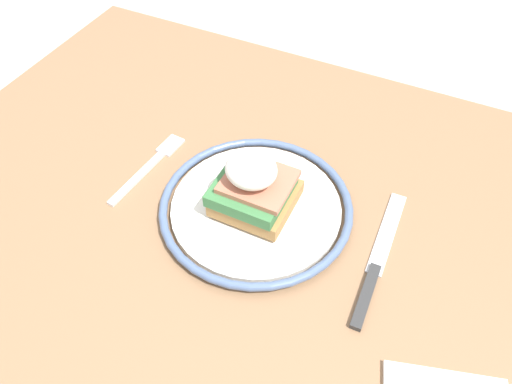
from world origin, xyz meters
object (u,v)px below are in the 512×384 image
Objects in this scene: sandwich at (254,186)px; knife at (376,266)px; plate at (256,207)px; fork at (150,165)px.

knife is (0.15, -0.01, -0.04)m from sandwich.
plate is at bearing 46.71° from sandwich.
sandwich reaches higher than knife.
knife is at bearing -5.63° from plate.
sandwich is 0.46× the size of knife.
plate is 0.16m from fork.
knife is (0.31, -0.02, 0.00)m from fork.
sandwich reaches higher than fork.
fork is at bearing 175.65° from knife.
knife is (0.15, -0.02, -0.01)m from plate.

